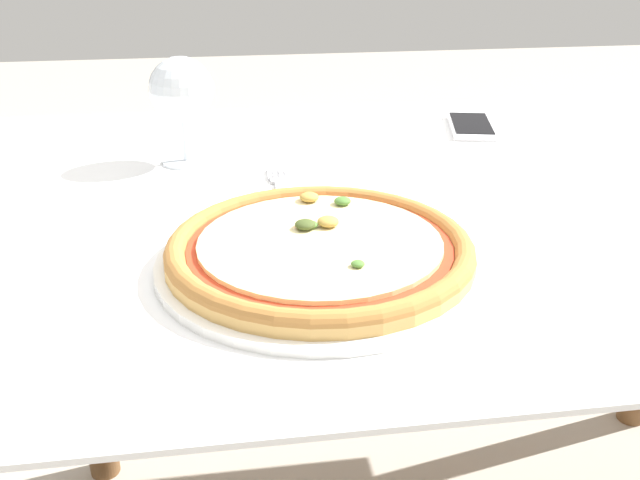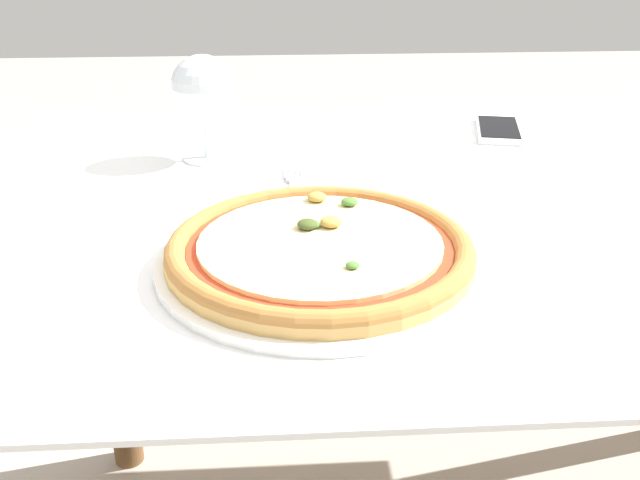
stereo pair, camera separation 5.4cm
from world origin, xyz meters
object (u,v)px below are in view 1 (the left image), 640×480
Objects in this scene: pizza_plate at (320,251)px; wine_glass_far_left at (181,91)px; fork at (281,188)px; dining_table at (453,246)px; cell_phone at (471,126)px.

wine_glass_far_left reaches higher than pizza_plate.
pizza_plate is at bearing -68.21° from wine_glass_far_left.
pizza_plate reaches higher than fork.
fork is at bearing 173.43° from dining_table.
fork is (-0.23, 0.03, 0.09)m from dining_table.
cell_phone reaches higher than dining_table.
cell_phone is at bearing 55.13° from pizza_plate.
cell_phone is at bearing 67.57° from dining_table.
pizza_plate is 0.40m from wine_glass_far_left.
dining_table is 8.93× the size of cell_phone.
wine_glass_far_left reaches higher than fork.
fork is 1.08× the size of cell_phone.
fork is at bearing -145.10° from cell_phone.
dining_table is 0.30m from cell_phone.
fork is 0.21m from wine_glass_far_left.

